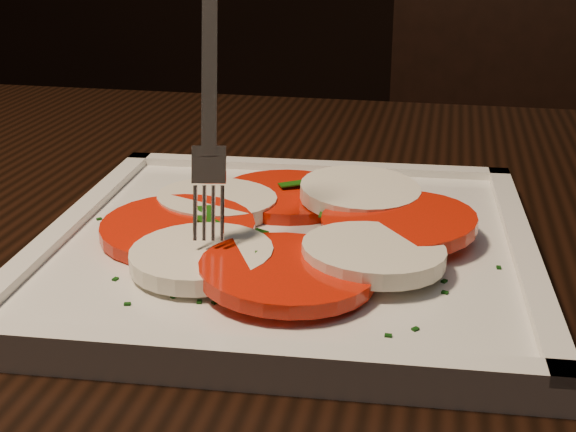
# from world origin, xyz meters

# --- Properties ---
(table) EXTENTS (1.24, 0.86, 0.75)m
(table) POSITION_xyz_m (0.11, 0.09, 0.65)
(table) COLOR black
(table) RESTS_ON ground
(chair) EXTENTS (0.49, 0.49, 0.93)m
(chair) POSITION_xyz_m (0.20, 0.86, 0.53)
(chair) COLOR black
(chair) RESTS_ON ground
(plate) EXTENTS (0.33, 0.33, 0.01)m
(plate) POSITION_xyz_m (0.06, 0.02, 0.76)
(plate) COLOR white
(plate) RESTS_ON table
(caprese_salad) EXTENTS (0.26, 0.23, 0.02)m
(caprese_salad) POSITION_xyz_m (0.06, 0.02, 0.77)
(caprese_salad) COLOR red
(caprese_salad) RESTS_ON plate
(fork) EXTENTS (0.04, 0.08, 0.16)m
(fork) POSITION_xyz_m (0.02, 0.01, 0.86)
(fork) COLOR white
(fork) RESTS_ON caprese_salad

